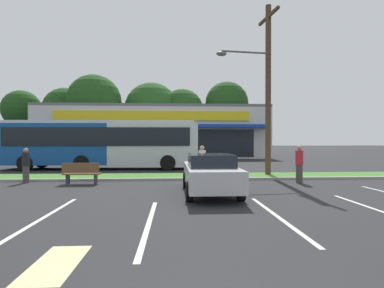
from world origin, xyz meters
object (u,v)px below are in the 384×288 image
Objects in this scene: utility_pole at (265,85)px; car_0 at (164,153)px; car_2 at (210,173)px; pedestrian_by_pole at (26,165)px; pedestrian_near_bench at (202,163)px; bus_stop_bench at (81,173)px; city_bus at (102,143)px; pedestrian_mid at (299,164)px.

utility_pole is 13.79m from car_0.
car_0 reaches higher than car_2.
pedestrian_by_pole is at bearing 67.20° from car_2.
utility_pole is 5.42× the size of pedestrian_near_bench.
utility_pole is at bearing -34.72° from car_2.
pedestrian_near_bench reaches higher than pedestrian_by_pole.
utility_pole is at bearing -164.97° from bus_stop_bench.
city_bus is 9.19m from pedestrian_near_bench.
pedestrian_mid is at bearing 160.97° from pedestrian_by_pole.
bus_stop_bench is 1.01× the size of pedestrian_by_pole.
pedestrian_mid reaches higher than car_0.
bus_stop_bench is 14.58m from car_0.
bus_stop_bench is 0.38× the size of car_0.
city_bus is 7.71× the size of pedestrian_near_bench.
utility_pole is 0.70× the size of city_bus.
city_bus is at bearing -83.82° from bus_stop_bench.
pedestrian_near_bench is at bearing -153.68° from utility_pole.
pedestrian_by_pole is (-1.86, -6.75, -0.97)m from city_bus.
pedestrian_near_bench is (5.42, 0.65, 0.35)m from bus_stop_bench.
utility_pole is 4.90m from pedestrian_mid.
bus_stop_bench is at bearing 151.88° from pedestrian_by_pole.
bus_stop_bench is at bearing 62.72° from car_2.
car_2 is at bearing 141.88° from pedestrian_by_pole.
pedestrian_mid is (10.57, -7.56, -0.91)m from city_bus.
pedestrian_mid reaches higher than car_2.
pedestrian_near_bench reaches higher than bus_stop_bench.
car_0 is at bearing -128.59° from pedestrian_by_pole.
city_bus is at bearing 31.41° from car_2.
utility_pole is at bearing 173.51° from pedestrian_by_pole.
car_2 is 2.73× the size of pedestrian_mid.
car_2 is 8.73m from pedestrian_by_pole.
bus_stop_bench is at bearing -82.25° from city_bus.
utility_pole is 5.37× the size of pedestrian_mid.
pedestrian_by_pole is at bearing -99.83° from pedestrian_mid.
pedestrian_mid reaches higher than pedestrian_near_bench.
utility_pole is 12.49m from pedestrian_by_pole.
utility_pole is 5.74× the size of bus_stop_bench.
city_bus is at bearing 153.21° from utility_pole.
pedestrian_near_bench is 1.07× the size of pedestrian_by_pole.
car_0 is 17.15m from car_2.
pedestrian_near_bench is (2.22, -13.58, 0.06)m from car_0.
car_0 is 2.64× the size of pedestrian_by_pole.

